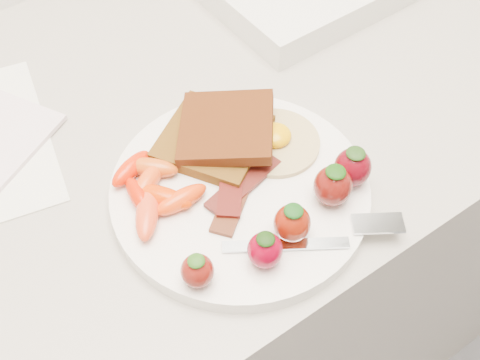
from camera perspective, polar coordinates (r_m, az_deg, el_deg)
counter at (r=1.09m, az=-4.39°, el=-10.17°), size 2.00×0.60×0.90m
plate at (r=0.63m, az=0.00°, el=-1.06°), size 0.27×0.27×0.02m
toast_lower at (r=0.65m, az=-2.57°, el=3.92°), size 0.14×0.14×0.01m
toast_upper at (r=0.65m, az=-1.30°, el=5.01°), size 0.14×0.14×0.02m
fried_egg at (r=0.66m, az=3.36°, el=3.78°), size 0.12×0.12×0.02m
bacon_strips at (r=0.62m, az=-0.31°, el=-0.61°), size 0.11×0.10×0.01m
baby_carrots at (r=0.61m, az=-8.34°, el=-0.92°), size 0.09×0.11×0.02m
strawberries at (r=0.58m, az=5.98°, el=-2.69°), size 0.23×0.06×0.05m
fork at (r=0.59m, az=8.38°, el=-5.17°), size 0.17×0.09×0.00m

